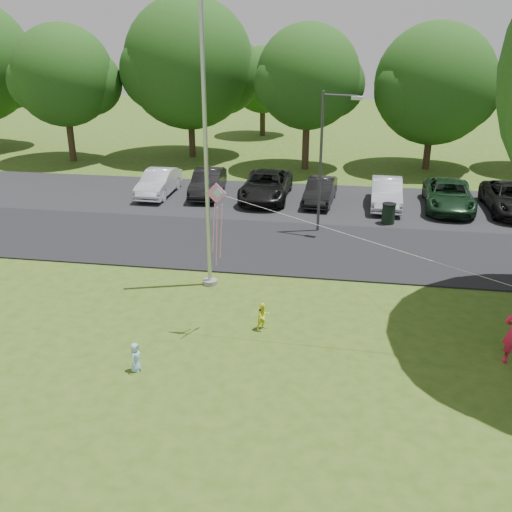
# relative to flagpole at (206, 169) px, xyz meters

# --- Properties ---
(ground) EXTENTS (120.00, 120.00, 0.00)m
(ground) POSITION_rel_flagpole_xyz_m (3.50, -5.00, -4.17)
(ground) COLOR #365416
(ground) RESTS_ON ground
(park_road) EXTENTS (60.00, 6.00, 0.06)m
(park_road) POSITION_rel_flagpole_xyz_m (3.50, 4.00, -4.14)
(park_road) COLOR black
(park_road) RESTS_ON ground
(parking_strip) EXTENTS (42.00, 7.00, 0.06)m
(parking_strip) POSITION_rel_flagpole_xyz_m (3.50, 10.50, -4.14)
(parking_strip) COLOR black
(parking_strip) RESTS_ON ground
(flagpole) EXTENTS (0.50, 0.50, 10.00)m
(flagpole) POSITION_rel_flagpole_xyz_m (0.00, 0.00, 0.00)
(flagpole) COLOR #B7BABF
(flagpole) RESTS_ON ground
(street_lamp) EXTENTS (1.68, 0.59, 6.08)m
(street_lamp) POSITION_rel_flagpole_xyz_m (3.67, 6.10, -0.52)
(street_lamp) COLOR #3F3F44
(street_lamp) RESTS_ON ground
(trash_can) EXTENTS (0.63, 0.63, 1.00)m
(trash_can) POSITION_rel_flagpole_xyz_m (6.58, 7.63, -3.66)
(trash_can) COLOR black
(trash_can) RESTS_ON ground
(tree_row) EXTENTS (64.35, 11.94, 10.88)m
(tree_row) POSITION_rel_flagpole_xyz_m (5.09, 19.23, 1.55)
(tree_row) COLOR #332316
(tree_row) RESTS_ON ground
(horizon_trees) EXTENTS (77.46, 7.20, 7.02)m
(horizon_trees) POSITION_rel_flagpole_xyz_m (7.56, 28.88, 0.14)
(horizon_trees) COLOR #332316
(horizon_trees) RESTS_ON ground
(parked_cars) EXTENTS (19.75, 5.34, 1.42)m
(parked_cars) POSITION_rel_flagpole_xyz_m (4.57, 10.48, -3.42)
(parked_cars) COLOR silver
(parked_cars) RESTS_ON ground
(child_yellow) EXTENTS (0.54, 0.53, 0.87)m
(child_yellow) POSITION_rel_flagpole_xyz_m (2.35, -2.90, -3.73)
(child_yellow) COLOR #FFFE28
(child_yellow) RESTS_ON ground
(child_blue) EXTENTS (0.31, 0.43, 0.82)m
(child_blue) POSITION_rel_flagpole_xyz_m (-0.67, -5.64, -3.75)
(child_blue) COLOR #9AC8ED
(child_blue) RESTS_ON ground
(kite) EXTENTS (8.55, 0.71, 2.54)m
(kite) POSITION_rel_flagpole_xyz_m (1.33, -3.17, -0.37)
(kite) COLOR pink
(kite) RESTS_ON ground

